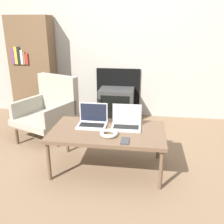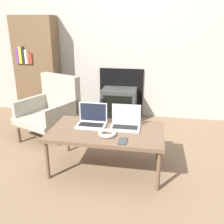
# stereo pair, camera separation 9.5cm
# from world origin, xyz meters

# --- Properties ---
(ground_plane) EXTENTS (14.00, 14.00, 0.00)m
(ground_plane) POSITION_xyz_m (0.00, 0.00, 0.00)
(ground_plane) COLOR #7A6047
(wall_back) EXTENTS (7.00, 0.08, 2.60)m
(wall_back) POSITION_xyz_m (-0.00, 1.78, 1.29)
(wall_back) COLOR #ADA89E
(wall_back) RESTS_ON ground_plane
(table) EXTENTS (1.10, 0.63, 0.42)m
(table) POSITION_xyz_m (0.00, 0.14, 0.39)
(table) COLOR brown
(table) RESTS_ON ground_plane
(laptop_left) EXTENTS (0.29, 0.20, 0.22)m
(laptop_left) POSITION_xyz_m (-0.17, 0.24, 0.47)
(laptop_left) COLOR silver
(laptop_left) RESTS_ON table
(laptop_right) EXTENTS (0.29, 0.20, 0.22)m
(laptop_right) POSITION_xyz_m (0.17, 0.24, 0.47)
(laptop_right) COLOR #B2B2B7
(laptop_right) RESTS_ON table
(headphones) EXTENTS (0.17, 0.17, 0.04)m
(headphones) POSITION_xyz_m (0.03, 0.02, 0.44)
(headphones) COLOR beige
(headphones) RESTS_ON table
(phone) EXTENTS (0.07, 0.14, 0.01)m
(phone) POSITION_xyz_m (0.19, -0.08, 0.43)
(phone) COLOR #333338
(phone) RESTS_ON table
(tv) EXTENTS (0.51, 0.39, 0.48)m
(tv) POSITION_xyz_m (-0.08, 1.53, 0.24)
(tv) COLOR #383838
(tv) RESTS_ON ground_plane
(armchair) EXTENTS (0.82, 0.84, 0.76)m
(armchair) POSITION_xyz_m (-0.88, 0.90, 0.37)
(armchair) COLOR gray
(armchair) RESTS_ON ground_plane
(bookshelf) EXTENTS (0.64, 0.32, 1.51)m
(bookshelf) POSITION_xyz_m (-1.38, 1.58, 0.76)
(bookshelf) COLOR brown
(bookshelf) RESTS_ON ground_plane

